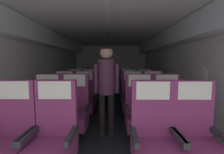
{
  "coord_description": "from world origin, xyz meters",
  "views": [
    {
      "loc": [
        0.1,
        -0.25,
        1.31
      ],
      "look_at": [
        0.08,
        4.03,
        0.87
      ],
      "focal_mm": 24.02,
      "sensor_mm": 36.0,
      "label": 1
    }
  ],
  "objects": [
    {
      "name": "fuselage_shell",
      "position": [
        0.0,
        3.78,
        1.54
      ],
      "size": [
        3.48,
        7.07,
        2.13
      ],
      "color": "silver",
      "rests_on": "ground"
    },
    {
      "name": "seat_b_right_window",
      "position": [
        0.55,
        2.15,
        0.47
      ],
      "size": [
        0.49,
        0.47,
        1.1
      ],
      "color": "#38383D",
      "rests_on": "ground"
    },
    {
      "name": "seat_e_right_window",
      "position": [
        0.56,
        4.79,
        0.47
      ],
      "size": [
        0.49,
        0.47,
        1.1
      ],
      "color": "#38383D",
      "rests_on": "ground"
    },
    {
      "name": "seat_e_right_aisle",
      "position": [
        1.01,
        4.82,
        0.47
      ],
      "size": [
        0.49,
        0.47,
        1.1
      ],
      "color": "#38383D",
      "rests_on": "ground"
    },
    {
      "name": "seat_c_right_window",
      "position": [
        0.55,
        3.04,
        0.47
      ],
      "size": [
        0.49,
        0.47,
        1.1
      ],
      "color": "#38383D",
      "rests_on": "ground"
    },
    {
      "name": "seat_d_right_aisle",
      "position": [
        1.0,
        3.94,
        0.47
      ],
      "size": [
        0.49,
        0.47,
        1.1
      ],
      "color": "#38383D",
      "rests_on": "ground"
    },
    {
      "name": "seat_a_right_aisle",
      "position": [
        1.0,
        1.28,
        0.47
      ],
      "size": [
        0.49,
        0.47,
        1.1
      ],
      "color": "#38383D",
      "rests_on": "ground"
    },
    {
      "name": "seat_b_right_aisle",
      "position": [
        1.02,
        2.17,
        0.47
      ],
      "size": [
        0.49,
        0.47,
        1.1
      ],
      "color": "#38383D",
      "rests_on": "ground"
    },
    {
      "name": "seat_c_left_window",
      "position": [
        -1.01,
        3.06,
        0.47
      ],
      "size": [
        0.49,
        0.47,
        1.1
      ],
      "color": "#38383D",
      "rests_on": "ground"
    },
    {
      "name": "seat_a_left_aisle",
      "position": [
        -0.55,
        1.29,
        0.47
      ],
      "size": [
        0.49,
        0.47,
        1.1
      ],
      "color": "#38383D",
      "rests_on": "ground"
    },
    {
      "name": "seat_b_left_window",
      "position": [
        -1.0,
        2.16,
        0.47
      ],
      "size": [
        0.49,
        0.47,
        1.1
      ],
      "color": "#38383D",
      "rests_on": "ground"
    },
    {
      "name": "flight_attendant",
      "position": [
        -0.01,
        2.31,
        0.98
      ],
      "size": [
        0.43,
        0.28,
        1.59
      ],
      "rotation": [
        0.0,
        0.0,
        -0.21
      ],
      "color": "black",
      "rests_on": "ground"
    },
    {
      "name": "seat_d_right_window",
      "position": [
        0.54,
        3.92,
        0.47
      ],
      "size": [
        0.49,
        0.47,
        1.1
      ],
      "color": "#38383D",
      "rests_on": "ground"
    },
    {
      "name": "seat_d_left_window",
      "position": [
        -1.0,
        3.93,
        0.47
      ],
      "size": [
        0.49,
        0.47,
        1.1
      ],
      "color": "#38383D",
      "rests_on": "ground"
    },
    {
      "name": "seat_a_left_window",
      "position": [
        -1.02,
        1.29,
        0.47
      ],
      "size": [
        0.49,
        0.47,
        1.1
      ],
      "color": "#38383D",
      "rests_on": "ground"
    },
    {
      "name": "seat_e_left_window",
      "position": [
        -1.01,
        4.8,
        0.47
      ],
      "size": [
        0.49,
        0.47,
        1.1
      ],
      "color": "#38383D",
      "rests_on": "ground"
    },
    {
      "name": "ground",
      "position": [
        0.0,
        3.51,
        -0.01
      ],
      "size": [
        3.6,
        7.42,
        0.02
      ],
      "primitive_type": "cube",
      "color": "#23282D"
    },
    {
      "name": "seat_c_left_aisle",
      "position": [
        -0.55,
        3.04,
        0.47
      ],
      "size": [
        0.49,
        0.47,
        1.1
      ],
      "color": "#38383D",
      "rests_on": "ground"
    },
    {
      "name": "seat_d_left_aisle",
      "position": [
        -0.55,
        3.93,
        0.47
      ],
      "size": [
        0.49,
        0.47,
        1.1
      ],
      "color": "#38383D",
      "rests_on": "ground"
    },
    {
      "name": "seat_e_left_aisle",
      "position": [
        -0.55,
        4.8,
        0.47
      ],
      "size": [
        0.49,
        0.47,
        1.1
      ],
      "color": "#38383D",
      "rests_on": "ground"
    },
    {
      "name": "seat_c_right_aisle",
      "position": [
        1.01,
        3.06,
        0.47
      ],
      "size": [
        0.49,
        0.47,
        1.1
      ],
      "color": "#38383D",
      "rests_on": "ground"
    },
    {
      "name": "seat_a_right_window",
      "position": [
        0.54,
        1.28,
        0.47
      ],
      "size": [
        0.49,
        0.47,
        1.1
      ],
      "color": "#38383D",
      "rests_on": "ground"
    },
    {
      "name": "seat_b_left_aisle",
      "position": [
        -0.55,
        2.18,
        0.47
      ],
      "size": [
        0.49,
        0.47,
        1.1
      ],
      "color": "#38383D",
      "rests_on": "ground"
    }
  ]
}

